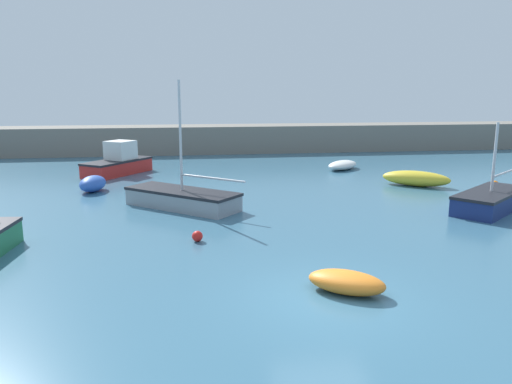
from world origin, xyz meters
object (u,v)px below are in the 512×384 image
object	(u,v)px
rowboat_blue_near	(343,165)
fishing_dinghy_green	(346,282)
motorboat_with_cabin	(118,163)
mooring_buoy_red	(197,236)
sailboat_tall_mast	(182,198)
mooring_buoy_orange	(495,185)
sailboat_twin_hulled	(491,200)
dinghy_near_pier	(93,184)
open_tender_yellow	(416,178)

from	to	relation	value
rowboat_blue_near	fishing_dinghy_green	bearing A→B (deg)	-151.11
fishing_dinghy_green	motorboat_with_cabin	bearing A→B (deg)	145.55
mooring_buoy_red	motorboat_with_cabin	bearing A→B (deg)	106.56
sailboat_tall_mast	mooring_buoy_orange	xyz separation A→B (m)	(16.15, 2.03, -0.22)
motorboat_with_cabin	mooring_buoy_orange	bearing A→B (deg)	104.62
sailboat_twin_hulled	dinghy_near_pier	size ratio (longest dim) A/B	2.20
fishing_dinghy_green	rowboat_blue_near	xyz separation A→B (m)	(6.14, 19.31, 0.01)
dinghy_near_pier	rowboat_blue_near	xyz separation A→B (m)	(14.75, 5.07, -0.12)
sailboat_tall_mast	mooring_buoy_red	xyz separation A→B (m)	(0.50, -5.08, -0.24)
motorboat_with_cabin	open_tender_yellow	xyz separation A→B (m)	(16.24, -6.26, -0.30)
dinghy_near_pier	mooring_buoy_orange	bearing A→B (deg)	-81.18
fishing_dinghy_green	motorboat_with_cabin	xyz separation A→B (m)	(-7.98, 19.56, 0.42)
fishing_dinghy_green	open_tender_yellow	xyz separation A→B (m)	(8.27, 13.30, 0.12)
mooring_buoy_red	mooring_buoy_orange	size ratio (longest dim) A/B	0.89
motorboat_with_cabin	dinghy_near_pier	distance (m)	5.37
mooring_buoy_red	sailboat_twin_hulled	bearing A→B (deg)	12.19
dinghy_near_pier	mooring_buoy_red	distance (m)	10.57
sailboat_twin_hulled	mooring_buoy_orange	xyz separation A→B (m)	(3.12, 4.40, -0.23)
mooring_buoy_orange	fishing_dinghy_green	bearing A→B (deg)	-134.98
sailboat_twin_hulled	open_tender_yellow	world-z (taller)	sailboat_twin_hulled
dinghy_near_pier	sailboat_twin_hulled	bearing A→B (deg)	-95.74
mooring_buoy_red	dinghy_near_pier	bearing A→B (deg)	118.16
fishing_dinghy_green	sailboat_tall_mast	xyz separation A→B (m)	(-4.12, 10.00, 0.14)
sailboat_tall_mast	motorboat_with_cabin	xyz separation A→B (m)	(-3.86, 9.56, 0.28)
motorboat_with_cabin	mooring_buoy_orange	xyz separation A→B (m)	(20.00, -7.53, -0.50)
mooring_buoy_orange	motorboat_with_cabin	bearing A→B (deg)	159.37
fishing_dinghy_green	mooring_buoy_red	xyz separation A→B (m)	(-3.62, 4.92, -0.10)
sailboat_tall_mast	mooring_buoy_orange	world-z (taller)	sailboat_tall_mast
rowboat_blue_near	mooring_buoy_orange	bearing A→B (deg)	-94.51
sailboat_twin_hulled	rowboat_blue_near	xyz separation A→B (m)	(-2.77, 11.68, -0.15)
dinghy_near_pier	open_tender_yellow	size ratio (longest dim) A/B	0.59
open_tender_yellow	sailboat_twin_hulled	bearing A→B (deg)	131.81
sailboat_tall_mast	dinghy_near_pier	xyz separation A→B (m)	(-4.49, 4.24, -0.02)
sailboat_twin_hulled	mooring_buoy_red	xyz separation A→B (m)	(-12.53, -2.71, -0.25)
open_tender_yellow	mooring_buoy_red	bearing A→B (deg)	70.55
fishing_dinghy_green	motorboat_with_cabin	distance (m)	21.13
fishing_dinghy_green	sailboat_tall_mast	bearing A→B (deg)	145.76
sailboat_twin_hulled	open_tender_yellow	size ratio (longest dim) A/B	1.31
sailboat_tall_mast	mooring_buoy_red	size ratio (longest dim) A/B	14.75
mooring_buoy_orange	dinghy_near_pier	bearing A→B (deg)	173.90
fishing_dinghy_green	mooring_buoy_red	world-z (taller)	fishing_dinghy_green
fishing_dinghy_green	dinghy_near_pier	world-z (taller)	dinghy_near_pier
sailboat_tall_mast	motorboat_with_cabin	distance (m)	10.31
rowboat_blue_near	mooring_buoy_orange	world-z (taller)	rowboat_blue_near
sailboat_twin_hulled	mooring_buoy_red	world-z (taller)	sailboat_twin_hulled
rowboat_blue_near	motorboat_with_cabin	bearing A→B (deg)	135.50
open_tender_yellow	dinghy_near_pier	bearing A→B (deg)	32.20
sailboat_tall_mast	sailboat_twin_hulled	bearing A→B (deg)	-149.47
dinghy_near_pier	mooring_buoy_orange	size ratio (longest dim) A/B	5.15
sailboat_twin_hulled	dinghy_near_pier	distance (m)	18.72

